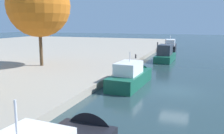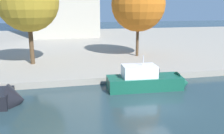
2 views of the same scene
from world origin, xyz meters
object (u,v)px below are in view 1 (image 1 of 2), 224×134
object	(u,v)px
mooring_bollard_1	(136,56)
tree_2	(40,4)
motor_yacht_4	(170,47)
mooring_bollard_0	(158,44)
motor_yacht_2	(132,78)
motor_yacht_3	(166,56)

from	to	relation	value
mooring_bollard_1	tree_2	xyz separation A→B (m)	(-9.95, 9.34, 7.12)
motor_yacht_4	mooring_bollard_1	xyz separation A→B (m)	(-19.18, 2.90, 0.26)
motor_yacht_4	tree_2	bearing A→B (deg)	153.86
mooring_bollard_0	tree_2	bearing A→B (deg)	163.67
tree_2	motor_yacht_4	bearing A→B (deg)	-22.79
motor_yacht_2	motor_yacht_3	size ratio (longest dim) A/B	1.05
motor_yacht_3	mooring_bollard_0	distance (m)	18.21
motor_yacht_2	motor_yacht_3	bearing A→B (deg)	-0.56
motor_yacht_3	mooring_bollard_1	distance (m)	5.32
tree_2	mooring_bollard_0	bearing A→B (deg)	-16.33
motor_yacht_4	mooring_bollard_1	bearing A→B (deg)	168.06
motor_yacht_2	tree_2	size ratio (longest dim) A/B	0.73
mooring_bollard_0	mooring_bollard_1	xyz separation A→B (m)	(-21.25, -0.20, -0.13)
motor_yacht_3	motor_yacht_4	bearing A→B (deg)	5.92
mooring_bollard_1	tree_2	distance (m)	15.39
motor_yacht_3	mooring_bollard_0	size ratio (longest dim) A/B	8.81
motor_yacht_2	mooring_bollard_0	size ratio (longest dim) A/B	9.25
motor_yacht_2	mooring_bollard_1	xyz separation A→B (m)	(12.82, 2.87, 0.36)
motor_yacht_2	mooring_bollard_0	xyz separation A→B (m)	(34.06, 3.07, 0.49)
mooring_bollard_1	motor_yacht_2	bearing A→B (deg)	-167.38
mooring_bollard_0	mooring_bollard_1	size ratio (longest dim) A/B	1.38
motor_yacht_4	mooring_bollard_1	size ratio (longest dim) A/B	15.40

